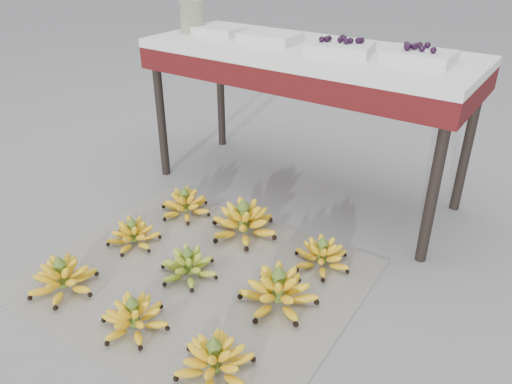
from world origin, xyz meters
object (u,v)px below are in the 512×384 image
Objects in this scene: tray_left at (270,37)px; bunch_back_center at (244,222)px; glass_jar at (192,16)px; tray_far_left at (219,30)px; newspaper_mat at (196,277)px; bunch_mid_center at (188,265)px; bunch_front_right at (215,361)px; tray_far_right at (419,55)px; bunch_back_right at (322,256)px; tray_right at (340,47)px; bunch_front_left at (63,278)px; bunch_mid_right at (278,291)px; bunch_back_left at (185,205)px; bunch_mid_left at (133,235)px; bunch_front_center at (134,317)px; vendor_table at (307,65)px.

bunch_back_center is at bearing -68.60° from tray_left.
bunch_back_center is 2.07× the size of glass_jar.
tray_far_left is 0.32m from tray_left.
bunch_mid_center is (-0.03, -0.01, 0.05)m from newspaper_mat.
bunch_front_right is 1.45m from tray_far_right.
bunch_back_right is 1.21× the size of tray_far_left.
bunch_back_right is 1.06× the size of tray_far_right.
bunch_back_right is 1.30m from tray_far_left.
tray_right is at bearing 62.30° from bunch_mid_center.
newspaper_mat is at bearing -83.01° from bunch_back_center.
bunch_mid_right reaches higher than bunch_front_left.
bunch_front_right reaches higher than bunch_back_right.
tray_right is at bearing -2.81° from tray_far_left.
bunch_front_left is 1.43m from tray_left.
bunch_back_center is at bearing 14.05° from bunch_back_left.
bunch_mid_right is at bearing -22.24° from bunch_mid_left.
bunch_front_left is at bearing -81.91° from tray_far_left.
tray_far_right is (0.85, 0.56, 0.72)m from bunch_back_left.
bunch_back_left is (0.01, 0.70, -0.00)m from bunch_front_left.
tray_left is (-0.59, 0.84, 0.71)m from bunch_mid_right.
glass_jar is at bearing 142.72° from bunch_mid_right.
glass_jar is (-0.33, 1.22, 0.77)m from bunch_front_left.
tray_left reaches higher than bunch_mid_left.
tray_right is at bearing 74.43° from bunch_back_center.
tray_far_right reaches higher than bunch_mid_center.
bunch_front_center is 0.71m from bunch_back_center.
vendor_table is 5.63× the size of tray_left.
glass_jar reaches higher than bunch_back_center.
bunch_mid_left is at bearing -134.38° from tray_far_right.
vendor_table is at bearing 2.45° from glass_jar.
tray_right is (0.70, -0.03, 0.01)m from tray_far_left.
bunch_front_center is 1.54m from tray_far_left.
vendor_table reaches higher than bunch_mid_right.
newspaper_mat is 7.88× the size of glass_jar.
bunch_mid_left is 1.25× the size of tray_far_left.
tray_far_right reaches higher than bunch_front_center.
bunch_back_right is at bearing 25.24° from bunch_mid_center.
vendor_table is (-0.04, 1.24, 0.61)m from bunch_front_center.
bunch_front_left reaches higher than newspaper_mat.
bunch_mid_center is at bearing -90.16° from vendor_table.
glass_jar reaches higher than tray_right.
bunch_back_left is 0.89× the size of bunch_back_center.
bunch_back_right is at bearing 1.85° from bunch_back_center.
vendor_table is 0.21m from tray_right.
bunch_back_center is (0.34, 0.01, 0.01)m from bunch_back_left.
bunch_mid_left is 1.13m from tray_left.
bunch_back_right is (0.75, 0.70, -0.00)m from bunch_front_left.
bunch_back_center is 1.35× the size of tray_far_left.
tray_right is 1.96× the size of glass_jar.
vendor_table is (-0.41, 0.55, 0.61)m from bunch_back_right.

